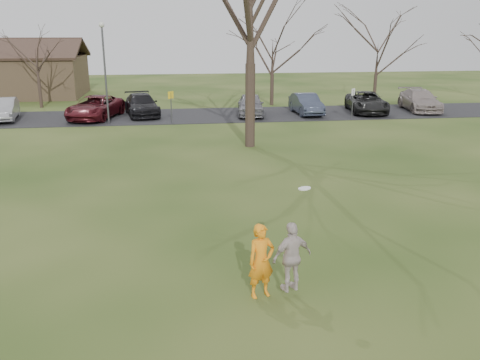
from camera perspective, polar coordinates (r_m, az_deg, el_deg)
name	(u,v)px	position (r m, az deg, el deg)	size (l,w,h in m)	color
ground	(263,290)	(12.06, 2.60, -12.33)	(120.00, 120.00, 0.00)	#1E380F
parking_strip	(200,115)	(35.90, -4.51, 7.29)	(62.00, 6.50, 0.04)	black
player_defender	(261,261)	(11.44, 2.42, -9.14)	(0.63, 0.41, 1.73)	orange
car_1	(4,109)	(37.18, -25.14, 7.25)	(1.52, 4.37, 1.44)	gray
car_2	(95,107)	(35.71, -16.05, 7.90)	(2.50, 5.43, 1.51)	#4E1219
car_3	(142,105)	(36.27, -11.06, 8.34)	(2.07, 5.08, 1.47)	black
car_4	(251,105)	(35.59, 1.20, 8.50)	(1.76, 4.39, 1.49)	slate
car_5	(306,104)	(36.47, 7.48, 8.52)	(1.52, 4.36, 1.44)	#31384A
car_6	(367,102)	(38.01, 14.12, 8.52)	(2.45, 5.31, 1.47)	black
car_7	(420,100)	(40.06, 19.64, 8.49)	(2.13, 5.25, 1.52)	gray
catching_play	(292,257)	(11.39, 5.89, -8.61)	(1.03, 0.67, 2.42)	#BFB0AB
lamp_post	(104,61)	(33.17, -15.08, 12.88)	(0.34, 0.34, 6.27)	#47474C
sign_yellow	(171,101)	(32.67, -7.80, 8.79)	(0.35, 0.35, 2.08)	#47474C
sign_white	(353,98)	(34.78, 12.63, 9.02)	(0.35, 0.35, 2.08)	#47474C
big_tree	(251,4)	(25.70, 1.22, 19.25)	(9.00, 9.00, 14.00)	#352821
small_tree_row	(251,55)	(40.97, 1.25, 13.94)	(55.00, 5.90, 8.50)	#352821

